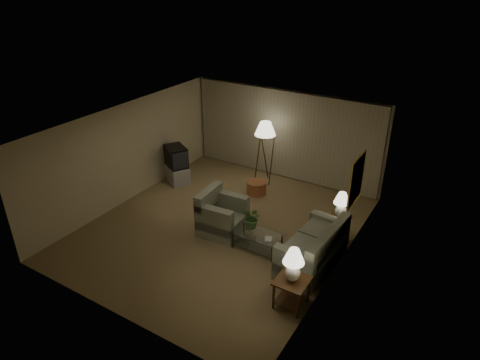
% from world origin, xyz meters
% --- Properties ---
extents(ground, '(7.00, 7.00, 0.00)m').
position_xyz_m(ground, '(0.00, 0.00, 0.00)').
color(ground, '#987F54').
rests_on(ground, ground).
extents(room_shell, '(6.04, 7.02, 2.72)m').
position_xyz_m(room_shell, '(0.02, 1.51, 1.75)').
color(room_shell, beige).
rests_on(room_shell, ground).
extents(sofa, '(1.95, 1.18, 0.81)m').
position_xyz_m(sofa, '(2.50, -0.23, 0.40)').
color(sofa, gray).
rests_on(sofa, ground).
extents(armchair, '(1.15, 1.10, 0.86)m').
position_xyz_m(armchair, '(0.14, -0.14, 0.43)').
color(armchair, gray).
rests_on(armchair, ground).
extents(side_table_near, '(0.60, 0.60, 0.60)m').
position_xyz_m(side_table_near, '(2.65, -1.58, 0.42)').
color(side_table_near, '#3C2010').
rests_on(side_table_near, ground).
extents(side_table_far, '(0.51, 0.43, 0.60)m').
position_xyz_m(side_table_far, '(2.65, 1.02, 0.40)').
color(side_table_far, '#3C2010').
rests_on(side_table_far, ground).
extents(table_lamp_near, '(0.41, 0.41, 0.70)m').
position_xyz_m(table_lamp_near, '(2.65, -1.58, 1.02)').
color(table_lamp_near, silver).
rests_on(table_lamp_near, side_table_near).
extents(table_lamp_far, '(0.38, 0.38, 0.65)m').
position_xyz_m(table_lamp_far, '(2.65, 1.02, 0.98)').
color(table_lamp_far, silver).
rests_on(table_lamp_far, side_table_far).
extents(coffee_table, '(1.15, 0.63, 0.41)m').
position_xyz_m(coffee_table, '(1.20, -0.33, 0.28)').
color(coffee_table, silver).
rests_on(coffee_table, ground).
extents(tv_cabinet, '(1.31, 1.27, 0.50)m').
position_xyz_m(tv_cabinet, '(-2.55, 1.44, 0.25)').
color(tv_cabinet, '#A9A9AC').
rests_on(tv_cabinet, ground).
extents(crt_tv, '(1.16, 1.14, 0.61)m').
position_xyz_m(crt_tv, '(-2.55, 1.44, 0.81)').
color(crt_tv, black).
rests_on(crt_tv, tv_cabinet).
extents(floor_lamp, '(0.61, 0.61, 1.89)m').
position_xyz_m(floor_lamp, '(-0.30, 2.77, 0.99)').
color(floor_lamp, '#3C2010').
rests_on(floor_lamp, ground).
extents(ottoman, '(0.68, 0.68, 0.37)m').
position_xyz_m(ottoman, '(-0.12, 2.00, 0.19)').
color(ottoman, '#A45D37').
rests_on(ottoman, ground).
extents(vase, '(0.20, 0.20, 0.17)m').
position_xyz_m(vase, '(1.05, -0.33, 0.50)').
color(vase, white).
rests_on(vase, coffee_table).
extents(flowers, '(0.59, 0.55, 0.53)m').
position_xyz_m(flowers, '(1.05, -0.33, 0.85)').
color(flowers, '#3F692E').
rests_on(flowers, vase).
extents(book, '(0.22, 0.25, 0.02)m').
position_xyz_m(book, '(1.45, -0.43, 0.42)').
color(book, olive).
rests_on(book, coffee_table).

